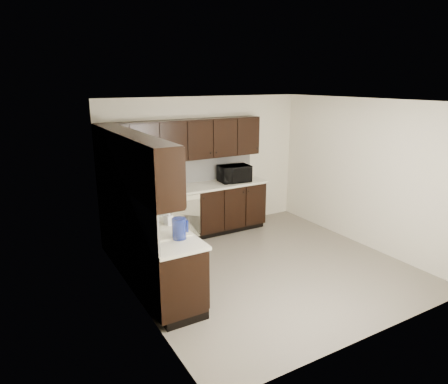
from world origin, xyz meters
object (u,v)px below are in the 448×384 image
object	(u,v)px
toaster_oven	(131,188)
storage_bin	(147,215)
sink	(160,234)
microwave	(234,174)
blue_pitcher	(179,229)

from	to	relation	value
toaster_oven	storage_bin	bearing A→B (deg)	-93.20
sink	microwave	distance (m)	2.70
sink	blue_pitcher	xyz separation A→B (m)	(0.09, -0.40, 0.19)
microwave	storage_bin	world-z (taller)	microwave
microwave	blue_pitcher	distance (m)	2.89
toaster_oven	storage_bin	world-z (taller)	toaster_oven
sink	storage_bin	size ratio (longest dim) A/B	1.61
microwave	toaster_oven	bearing A→B (deg)	-176.93
sink	toaster_oven	bearing A→B (deg)	84.47
sink	microwave	size ratio (longest dim) A/B	1.45
storage_bin	blue_pitcher	size ratio (longest dim) A/B	2.00
sink	toaster_oven	size ratio (longest dim) A/B	2.10
microwave	storage_bin	size ratio (longest dim) A/B	1.11
sink	microwave	world-z (taller)	microwave
sink	storage_bin	bearing A→B (deg)	97.48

